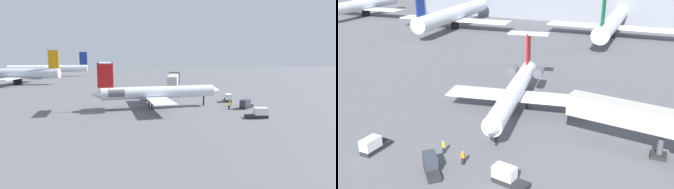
# 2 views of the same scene
# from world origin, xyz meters

# --- Properties ---
(ground_plane) EXTENTS (400.00, 400.00, 0.10)m
(ground_plane) POSITION_xyz_m (0.00, 0.00, -0.05)
(ground_plane) COLOR #5B5B60
(regional_jet) EXTENTS (21.14, 28.66, 9.85)m
(regional_jet) POSITION_xyz_m (-0.52, 6.16, 3.47)
(regional_jet) COLOR silver
(regional_jet) RESTS_ON ground_plane
(jet_bridge) EXTENTS (16.29, 5.40, 6.19)m
(jet_bridge) POSITION_xyz_m (17.81, 0.14, 4.50)
(jet_bridge) COLOR #B7B2A8
(jet_bridge) RESTS_ON ground_plane
(ground_crew_marshaller) EXTENTS (0.43, 0.31, 1.69)m
(ground_crew_marshaller) POSITION_xyz_m (-0.23, -10.57, 0.86)
(ground_crew_marshaller) COLOR black
(ground_crew_marshaller) RESTS_ON ground_plane
(ground_crew_loader) EXTENTS (0.44, 0.48, 1.69)m
(ground_crew_loader) POSITION_xyz_m (-3.64, -9.24, 0.86)
(ground_crew_loader) COLOR black
(ground_crew_loader) RESTS_ON ground_plane
(baggage_tug_lead) EXTENTS (1.61, 4.07, 1.90)m
(baggage_tug_lead) POSITION_xyz_m (-11.65, -12.19, 0.84)
(baggage_tug_lead) COLOR #262628
(baggage_tug_lead) RESTS_ON ground_plane
(baggage_tug_trailing) EXTENTS (3.74, 3.89, 1.90)m
(baggage_tug_trailing) POSITION_xyz_m (-2.75, -13.23, 0.84)
(baggage_tug_trailing) COLOR #262628
(baggage_tug_trailing) RESTS_ON ground_plane
(baggage_tug_spare) EXTENTS (4.19, 2.10, 1.90)m
(baggage_tug_spare) POSITION_xyz_m (5.84, -12.07, 0.84)
(baggage_tug_spare) COLOR #262628
(baggage_tug_spare) RESTS_ON ground_plane
(terminal_building) EXTENTS (137.26, 23.08, 10.32)m
(terminal_building) POSITION_xyz_m (0.00, 94.67, 5.18)
(terminal_building) COLOR gray
(terminal_building) RESTS_ON ground_plane
(parked_airliner_west_end) EXTENTS (30.06, 35.62, 13.34)m
(parked_airliner_west_end) POSITION_xyz_m (-83.83, 66.25, 4.27)
(parked_airliner_west_end) COLOR silver
(parked_airliner_west_end) RESTS_ON ground_plane
(parked_airliner_west_mid) EXTENTS (35.85, 42.49, 13.79)m
(parked_airliner_west_mid) POSITION_xyz_m (-41.62, 58.53, 4.49)
(parked_airliner_west_mid) COLOR silver
(parked_airliner_west_mid) RESTS_ON ground_plane
(parked_airliner_centre) EXTENTS (36.61, 43.57, 13.68)m
(parked_airliner_centre) POSITION_xyz_m (5.13, 65.29, 4.43)
(parked_airliner_centre) COLOR silver
(parked_airliner_centre) RESTS_ON ground_plane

